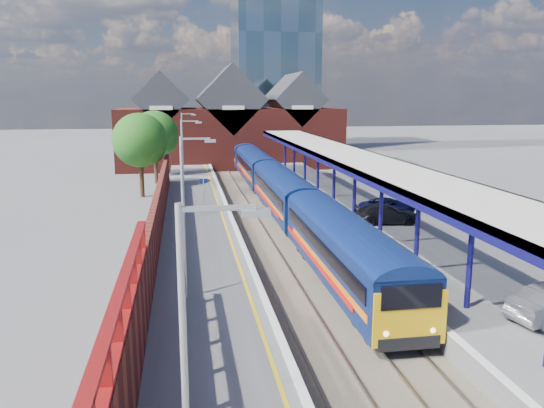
{
  "coord_description": "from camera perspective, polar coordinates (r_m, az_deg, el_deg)",
  "views": [
    {
      "loc": [
        -6.39,
        -16.1,
        9.61
      ],
      "look_at": [
        -0.73,
        17.85,
        2.6
      ],
      "focal_mm": 35.0,
      "sensor_mm": 36.0,
      "label": 1
    }
  ],
  "objects": [
    {
      "name": "ground",
      "position": [
        47.53,
        -1.55,
        -0.16
      ],
      "size": [
        240.0,
        240.0,
        0.0
      ],
      "primitive_type": "plane",
      "color": "#5B5B5E",
      "rests_on": "ground"
    },
    {
      "name": "ballast_bed",
      "position": [
        37.9,
        0.55,
        -3.13
      ],
      "size": [
        6.0,
        76.0,
        0.06
      ],
      "primitive_type": "cube",
      "color": "#473D33",
      "rests_on": "ground"
    },
    {
      "name": "rails",
      "position": [
        37.87,
        0.55,
        -3.0
      ],
      "size": [
        4.51,
        76.0,
        0.14
      ],
      "color": "slate",
      "rests_on": "ground"
    },
    {
      "name": "left_platform",
      "position": [
        37.25,
        -7.82,
        -2.75
      ],
      "size": [
        5.0,
        76.0,
        1.0
      ],
      "primitive_type": "cube",
      "color": "#565659",
      "rests_on": "ground"
    },
    {
      "name": "right_platform",
      "position": [
        39.24,
        9.22,
        -2.06
      ],
      "size": [
        6.0,
        76.0,
        1.0
      ],
      "primitive_type": "cube",
      "color": "#565659",
      "rests_on": "ground"
    },
    {
      "name": "coping_left",
      "position": [
        37.25,
        -4.23,
        -1.84
      ],
      "size": [
        0.3,
        76.0,
        0.05
      ],
      "primitive_type": "cube",
      "color": "silver",
      "rests_on": "left_platform"
    },
    {
      "name": "coping_right",
      "position": [
        38.32,
        5.2,
        -1.48
      ],
      "size": [
        0.3,
        76.0,
        0.05
      ],
      "primitive_type": "cube",
      "color": "silver",
      "rests_on": "right_platform"
    },
    {
      "name": "yellow_line",
      "position": [
        37.21,
        -5.15,
        -1.91
      ],
      "size": [
        0.14,
        76.0,
        0.01
      ],
      "primitive_type": "cube",
      "color": "yellow",
      "rests_on": "left_platform"
    },
    {
      "name": "train",
      "position": [
        50.88,
        -0.45,
        3.05
      ],
      "size": [
        2.89,
        65.91,
        3.45
      ],
      "color": "#0C1D54",
      "rests_on": "ground"
    },
    {
      "name": "canopy",
      "position": [
        40.1,
        7.84,
        5.16
      ],
      "size": [
        4.5,
        52.0,
        4.48
      ],
      "color": "#110E54",
      "rests_on": "right_platform"
    },
    {
      "name": "lamp_post_a",
      "position": [
        9.33,
        -8.46,
        -18.3
      ],
      "size": [
        1.48,
        0.18,
        7.0
      ],
      "color": "#A5A8AA",
      "rests_on": "left_platform"
    },
    {
      "name": "lamp_post_b",
      "position": [
        22.58,
        -9.19,
        -0.44
      ],
      "size": [
        1.48,
        0.18,
        7.0
      ],
      "color": "#A5A8AA",
      "rests_on": "left_platform"
    },
    {
      "name": "lamp_post_c",
      "position": [
        38.38,
        -9.39,
        4.45
      ],
      "size": [
        1.48,
        0.18,
        7.0
      ],
      "color": "#A5A8AA",
      "rests_on": "left_platform"
    },
    {
      "name": "lamp_post_d",
      "position": [
        54.3,
        -9.47,
        6.48
      ],
      "size": [
        1.48,
        0.18,
        7.0
      ],
      "color": "#A5A8AA",
      "rests_on": "left_platform"
    },
    {
      "name": "platform_sign",
      "position": [
        40.72,
        -7.38,
        1.63
      ],
      "size": [
        0.55,
        0.08,
        2.5
      ],
      "color": "#A5A8AA",
      "rests_on": "left_platform"
    },
    {
      "name": "brick_wall",
      "position": [
        30.54,
        -12.42,
        -2.32
      ],
      "size": [
        0.35,
        50.0,
        3.86
      ],
      "color": "maroon",
      "rests_on": "left_platform"
    },
    {
      "name": "station_building",
      "position": [
        74.5,
        -4.58,
        8.28
      ],
      "size": [
        30.0,
        12.12,
        13.78
      ],
      "color": "maroon",
      "rests_on": "ground"
    },
    {
      "name": "glass_tower",
      "position": [
        98.07,
        0.22,
        17.71
      ],
      "size": [
        14.2,
        14.2,
        40.3
      ],
      "color": "#415D70",
      "rests_on": "ground"
    },
    {
      "name": "tree_near",
      "position": [
        52.33,
        -13.87,
        6.51
      ],
      "size": [
        5.2,
        5.2,
        8.1
      ],
      "color": "#382314",
      "rests_on": "ground"
    },
    {
      "name": "tree_far",
      "position": [
        60.23,
        -12.36,
        7.2
      ],
      "size": [
        5.2,
        5.2,
        8.1
      ],
      "color": "#382314",
      "rests_on": "ground"
    },
    {
      "name": "parked_car_dark",
      "position": [
        37.33,
        12.2,
        -1.05
      ],
      "size": [
        4.72,
        2.37,
        1.32
      ],
      "primitive_type": "imported",
      "rotation": [
        0.0,
        0.0,
        1.45
      ],
      "color": "black",
      "rests_on": "right_platform"
    },
    {
      "name": "parked_car_blue",
      "position": [
        40.33,
        12.41,
        -0.19
      ],
      "size": [
        4.84,
        3.2,
        1.23
      ],
      "primitive_type": "imported",
      "rotation": [
        0.0,
        0.0,
        1.85
      ],
      "color": "navy",
      "rests_on": "right_platform"
    }
  ]
}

